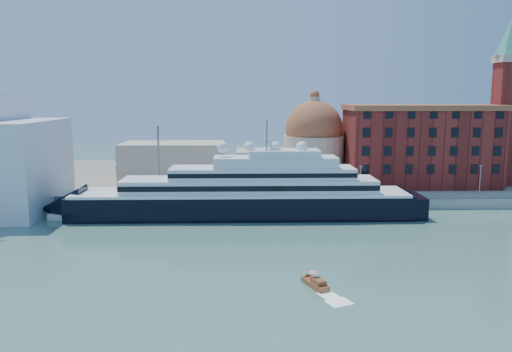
{
  "coord_description": "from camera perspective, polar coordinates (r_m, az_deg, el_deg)",
  "views": [
    {
      "loc": [
        1.1,
        -90.07,
        27.92
      ],
      "look_at": [
        3.75,
        18.0,
        10.38
      ],
      "focal_mm": 35.0,
      "sensor_mm": 36.0,
      "label": 1
    }
  ],
  "objects": [
    {
      "name": "service_barge",
      "position": [
        121.0,
        -19.84,
        -4.32
      ],
      "size": [
        11.94,
        5.23,
        2.6
      ],
      "rotation": [
        0.0,
        0.0,
        -0.12
      ],
      "color": "white",
      "rests_on": "ground"
    },
    {
      "name": "warehouse",
      "position": [
        151.57,
        18.26,
        3.41
      ],
      "size": [
        43.0,
        19.0,
        23.25
      ],
      "color": "maroon",
      "rests_on": "land"
    },
    {
      "name": "quay",
      "position": [
        126.91,
        -1.87,
        -2.92
      ],
      "size": [
        180.0,
        10.0,
        2.5
      ],
      "primitive_type": "cube",
      "color": "gray",
      "rests_on": "ground"
    },
    {
      "name": "land",
      "position": [
        167.26,
        -1.76,
        -0.05
      ],
      "size": [
        260.0,
        72.0,
        2.0
      ],
      "primitive_type": "cube",
      "color": "slate",
      "rests_on": "ground"
    },
    {
      "name": "church",
      "position": [
        148.86,
        0.64,
        2.65
      ],
      "size": [
        66.0,
        18.0,
        25.5
      ],
      "color": "beige",
      "rests_on": "land"
    },
    {
      "name": "ground",
      "position": [
        94.31,
        -2.03,
        -8.01
      ],
      "size": [
        400.0,
        400.0,
        0.0
      ],
      "primitive_type": "plane",
      "color": "#396459",
      "rests_on": "ground"
    },
    {
      "name": "lamp_posts",
      "position": [
        124.43,
        -7.74,
        0.78
      ],
      "size": [
        120.8,
        2.4,
        18.0
      ],
      "color": "slate",
      "rests_on": "quay"
    },
    {
      "name": "superyacht",
      "position": [
        115.5,
        -2.96,
        -2.47
      ],
      "size": [
        88.19,
        12.23,
        26.36
      ],
      "color": "black",
      "rests_on": "ground"
    },
    {
      "name": "campanile",
      "position": [
        160.61,
        26.71,
        8.55
      ],
      "size": [
        8.4,
        8.4,
        47.0
      ],
      "color": "maroon",
      "rests_on": "land"
    },
    {
      "name": "water_taxi",
      "position": [
        75.58,
        6.84,
        -12.03
      ],
      "size": [
        3.76,
        5.68,
        2.57
      ],
      "rotation": [
        0.0,
        0.0,
        0.4
      ],
      "color": "brown",
      "rests_on": "ground"
    },
    {
      "name": "quay_fence",
      "position": [
        122.13,
        -1.89,
        -2.51
      ],
      "size": [
        180.0,
        0.1,
        1.2
      ],
      "primitive_type": "cube",
      "color": "slate",
      "rests_on": "quay"
    }
  ]
}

